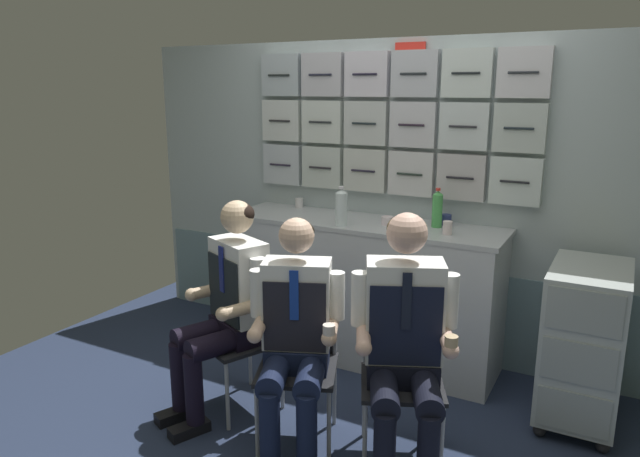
{
  "coord_description": "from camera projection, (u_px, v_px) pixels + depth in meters",
  "views": [
    {
      "loc": [
        1.37,
        -2.37,
        1.84
      ],
      "look_at": [
        -0.08,
        0.31,
        1.09
      ],
      "focal_mm": 32.72,
      "sensor_mm": 36.0,
      "label": 1
    }
  ],
  "objects": [
    {
      "name": "folding_chair_right",
      "position": [
        300.0,
        346.0,
        3.08
      ],
      "size": [
        0.52,
        0.52,
        0.83
      ],
      "color": "#A8AAAF",
      "rests_on": "ground"
    },
    {
      "name": "crew_member_right",
      "position": [
        295.0,
        331.0,
        2.89
      ],
      "size": [
        0.54,
        0.66,
        1.21
      ],
      "color": "black",
      "rests_on": "ground"
    },
    {
      "name": "crew_member_left",
      "position": [
        227.0,
        301.0,
        3.26
      ],
      "size": [
        0.56,
        0.67,
        1.23
      ],
      "color": "black",
      "rests_on": "ground"
    },
    {
      "name": "galley_bulkhead",
      "position": [
        401.0,
        194.0,
        4.01
      ],
      "size": [
        4.2,
        0.14,
        2.15
      ],
      "color": "#A5B4B5",
      "rests_on": "ground"
    },
    {
      "name": "service_trolley",
      "position": [
        584.0,
        340.0,
        3.2
      ],
      "size": [
        0.4,
        0.65,
        0.9
      ],
      "color": "black",
      "rests_on": "ground"
    },
    {
      "name": "paper_cup_tan",
      "position": [
        448.0,
        227.0,
        3.52
      ],
      "size": [
        0.06,
        0.06,
        0.08
      ],
      "color": "silver",
      "rests_on": "galley_counter"
    },
    {
      "name": "sparkling_bottle_green",
      "position": [
        341.0,
        207.0,
        3.73
      ],
      "size": [
        0.08,
        0.08,
        0.26
      ],
      "color": "silver",
      "rests_on": "galley_counter"
    },
    {
      "name": "paper_cup_blue",
      "position": [
        387.0,
        220.0,
        3.77
      ],
      "size": [
        0.07,
        0.07,
        0.06
      ],
      "color": "silver",
      "rests_on": "galley_counter"
    },
    {
      "name": "ground",
      "position": [
        306.0,
        445.0,
        3.1
      ],
      "size": [
        4.8,
        4.8,
        0.04
      ],
      "primitive_type": "cube",
      "color": "#232D46"
    },
    {
      "name": "crew_member_by_counter",
      "position": [
        405.0,
        335.0,
        2.75
      ],
      "size": [
        0.58,
        0.7,
        1.27
      ],
      "color": "black",
      "rests_on": "ground"
    },
    {
      "name": "espresso_cup_small",
      "position": [
        299.0,
        203.0,
        4.31
      ],
      "size": [
        0.06,
        0.06,
        0.07
      ],
      "color": "silver",
      "rests_on": "galley_counter"
    },
    {
      "name": "coffee_cup_white",
      "position": [
        446.0,
        219.0,
        3.78
      ],
      "size": [
        0.07,
        0.07,
        0.07
      ],
      "color": "navy",
      "rests_on": "galley_counter"
    },
    {
      "name": "folding_chair_left",
      "position": [
        252.0,
        322.0,
        3.39
      ],
      "size": [
        0.53,
        0.53,
        0.83
      ],
      "color": "#A8AAAF",
      "rests_on": "ground"
    },
    {
      "name": "galley_counter",
      "position": [
        362.0,
        290.0,
        3.99
      ],
      "size": [
        1.88,
        0.53,
        0.97
      ],
      "color": "silver",
      "rests_on": "ground"
    },
    {
      "name": "folding_chair_by_counter",
      "position": [
        401.0,
        358.0,
        2.94
      ],
      "size": [
        0.53,
        0.53,
        0.83
      ],
      "color": "#A8AAAF",
      "rests_on": "ground"
    },
    {
      "name": "water_bottle_clear",
      "position": [
        437.0,
        209.0,
        3.69
      ],
      "size": [
        0.07,
        0.07,
        0.25
      ],
      "color": "#46A54F",
      "rests_on": "galley_counter"
    }
  ]
}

